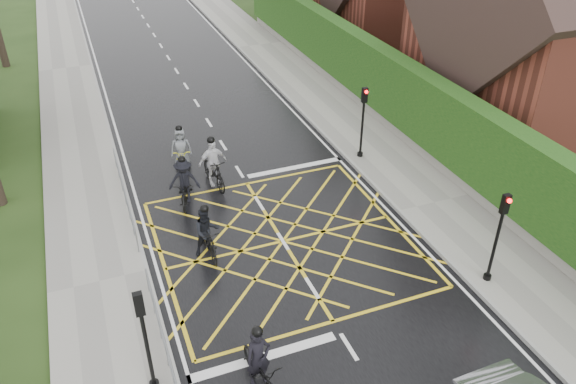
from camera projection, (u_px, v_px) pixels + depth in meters
ground at (283, 241)px, 19.02m from camera, size 120.00×120.00×0.00m
road at (283, 241)px, 19.02m from camera, size 9.00×80.00×0.01m
sidewalk_right at (434, 204)px, 20.82m from camera, size 3.00×80.00×0.15m
sidewalk_left at (100, 283)px, 17.15m from camera, size 3.00×80.00×0.15m
stone_wall at (393, 124)px, 25.93m from camera, size 0.50×38.00×0.70m
hedge at (397, 89)px, 24.99m from camera, size 0.90×38.00×2.80m
house_near at (569, 25)px, 24.15m from camera, size 11.80×9.80×11.30m
railing_south at (162, 335)px, 14.43m from camera, size 0.05×5.04×1.03m
railing_north at (124, 190)px, 20.32m from camera, size 0.05×6.04×1.03m
traffic_light_ne at (362, 123)px, 22.99m from camera, size 0.24×0.31×3.21m
traffic_light_se at (497, 239)px, 16.39m from camera, size 0.24×0.31×3.21m
traffic_light_sw at (146, 343)px, 13.04m from camera, size 0.24×0.31×3.21m
cyclist_rear at (260, 367)px, 13.75m from camera, size 0.86×2.02×1.91m
cyclist_back at (207, 236)px, 18.08m from camera, size 0.87×1.90×1.89m
cyclist_mid at (185, 186)px, 20.71m from camera, size 1.28×2.10×1.93m
cyclist_front at (213, 168)px, 21.70m from camera, size 1.18×2.15×2.09m
cyclist_lead at (182, 154)px, 22.90m from camera, size 1.05×2.06×1.91m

